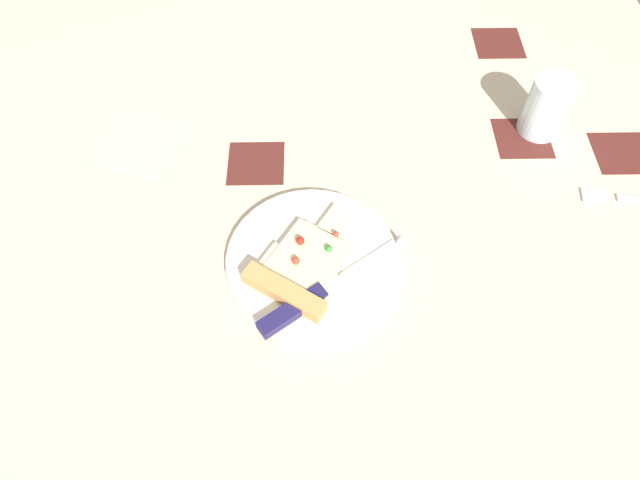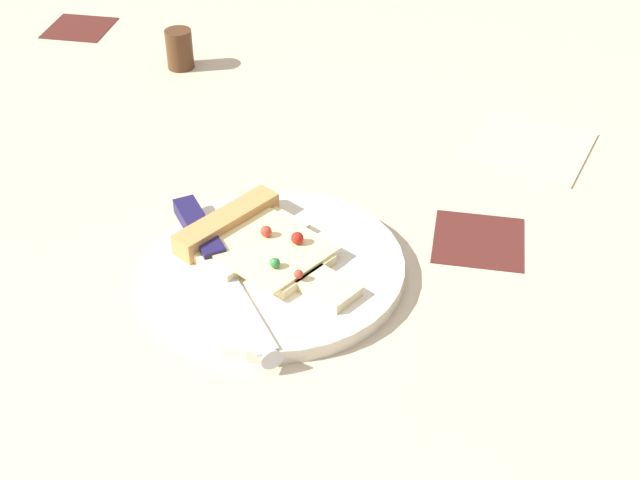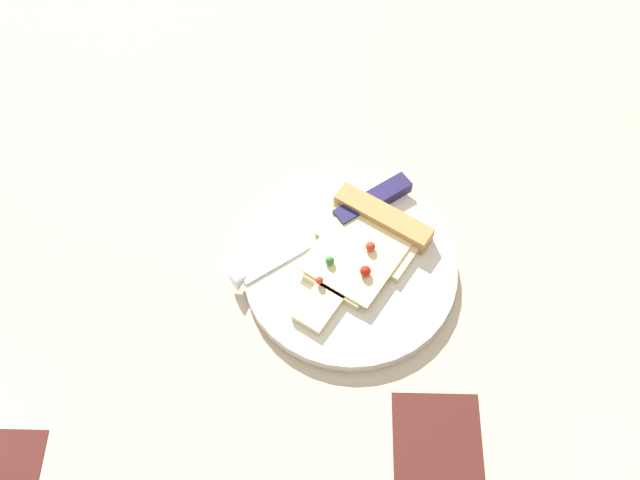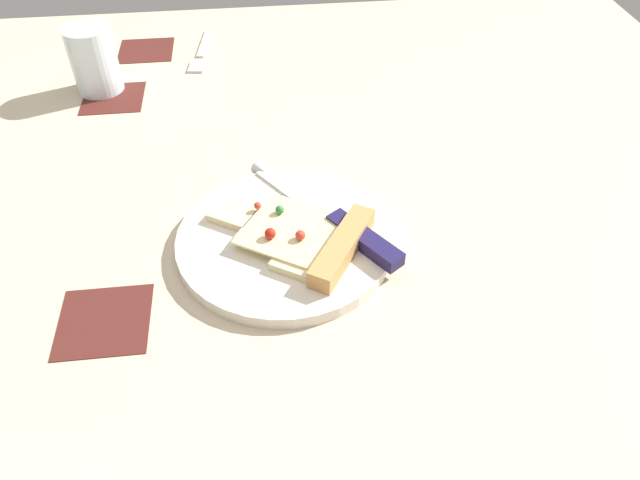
# 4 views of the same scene
# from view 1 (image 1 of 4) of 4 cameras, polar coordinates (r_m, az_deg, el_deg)

# --- Properties ---
(ground_plane) EXTENTS (1.44, 1.44, 0.03)m
(ground_plane) POSITION_cam_1_polar(r_m,az_deg,el_deg) (0.80, -4.41, -1.31)
(ground_plane) COLOR #C6B293
(ground_plane) RESTS_ON ground
(plate) EXTENTS (0.24, 0.24, 0.02)m
(plate) POSITION_cam_1_polar(r_m,az_deg,el_deg) (0.77, -0.83, -2.13)
(plate) COLOR silver
(plate) RESTS_ON ground_plane
(pizza_slice) EXTENTS (0.16, 0.19, 0.03)m
(pizza_slice) POSITION_cam_1_polar(r_m,az_deg,el_deg) (0.74, -1.91, -2.99)
(pizza_slice) COLOR beige
(pizza_slice) RESTS_ON plate
(knife) EXTENTS (0.21, 0.16, 0.02)m
(knife) POSITION_cam_1_polar(r_m,az_deg,el_deg) (0.73, 0.10, -5.53)
(knife) COLOR silver
(knife) RESTS_ON plate
(drinking_glass) EXTENTS (0.07, 0.07, 0.10)m
(drinking_glass) POSITION_cam_1_polar(r_m,az_deg,el_deg) (0.97, 22.61, 12.69)
(drinking_glass) COLOR silver
(drinking_glass) RESTS_ON ground_plane
(fork) EXTENTS (0.15, 0.04, 0.01)m
(fork) POSITION_cam_1_polar(r_m,az_deg,el_deg) (0.96, 29.43, 3.86)
(fork) COLOR silver
(fork) RESTS_ON ground_plane
(napkin) EXTENTS (0.16, 0.16, 0.00)m
(napkin) POSITION_cam_1_polar(r_m,az_deg,el_deg) (0.96, -18.22, 9.90)
(napkin) COLOR beige
(napkin) RESTS_ON ground_plane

